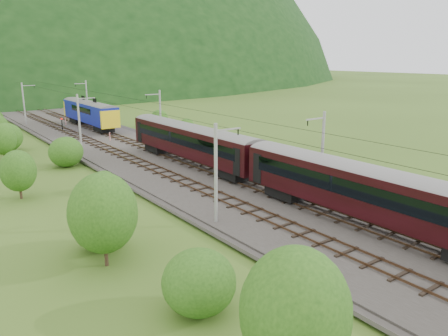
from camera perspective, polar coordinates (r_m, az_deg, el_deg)
ground at (r=39.33m, az=6.37°, el=-5.39°), size 600.00×600.00×0.00m
railbed at (r=46.71m, az=-1.96°, el=-1.88°), size 14.00×220.00×0.30m
track_left at (r=45.40m, az=-4.46°, el=-2.12°), size 2.40×220.00×0.27m
track_right at (r=48.00m, az=0.40°, el=-1.15°), size 2.40×220.00×0.27m
catenary_left at (r=62.66m, az=-18.31°, el=5.67°), size 2.54×192.28×8.00m
catenary_right at (r=67.42m, az=-8.36°, el=6.82°), size 2.54×192.28×8.00m
overhead_wires at (r=45.25m, az=-2.03°, el=6.59°), size 4.83×198.00×0.03m
train at (r=35.06m, az=18.05°, el=-1.89°), size 3.29×132.25×5.75m
hazard_post_near at (r=90.15m, az=-19.99°, el=5.78°), size 0.15×0.15×1.44m
hazard_post_far at (r=70.93m, az=-14.69°, el=4.00°), size 0.14×0.14×1.35m
signal at (r=82.06m, az=-20.40°, el=5.45°), size 0.26×0.26×2.40m
vegetation_left at (r=52.48m, az=-23.46°, el=1.36°), size 12.32×143.49×6.30m
vegetation_right at (r=57.43m, az=5.38°, el=2.34°), size 7.83×106.80×3.00m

